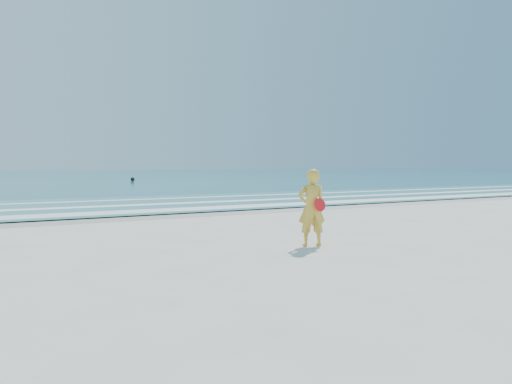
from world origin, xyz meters
TOP-DOWN VIEW (x-y plane):
  - ground at (0.00, 0.00)m, footprint 400.00×400.00m
  - wet_sand at (0.00, 9.00)m, footprint 400.00×2.40m
  - shallow at (0.00, 14.00)m, footprint 400.00×10.00m
  - foam_near at (0.00, 10.30)m, footprint 400.00×1.40m
  - foam_mid at (0.00, 13.20)m, footprint 400.00×0.90m
  - foam_far at (0.00, 16.50)m, footprint 400.00×0.60m
  - buoy at (9.95, 45.27)m, footprint 0.44×0.44m
  - woman at (0.31, 1.19)m, footprint 0.68×0.55m

SIDE VIEW (x-z plane):
  - ground at x=0.00m, z-range 0.00..0.00m
  - wet_sand at x=0.00m, z-range 0.00..0.00m
  - shallow at x=0.00m, z-range 0.04..0.05m
  - foam_near at x=0.00m, z-range 0.05..0.06m
  - foam_mid at x=0.00m, z-range 0.05..0.06m
  - foam_far at x=0.00m, z-range 0.05..0.06m
  - buoy at x=9.95m, z-range 0.04..0.48m
  - woman at x=0.31m, z-range 0.00..1.61m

